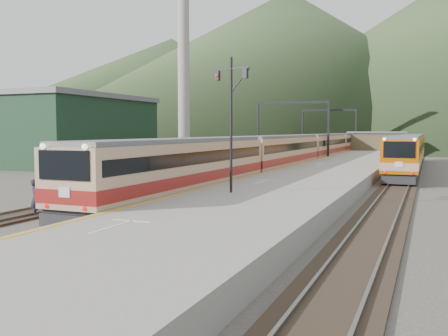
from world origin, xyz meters
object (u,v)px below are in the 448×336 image
at_px(main_train, 305,149).
at_px(second_train, 409,152).
at_px(signal_mast, 231,110).
at_px(worker, 35,198).

bearing_deg(main_train, second_train, -2.50).
bearing_deg(signal_mast, main_train, 96.80).
height_order(second_train, signal_mast, signal_mast).
height_order(main_train, second_train, main_train).
bearing_deg(worker, main_train, -59.13).
relative_size(main_train, signal_mast, 11.99).
relative_size(main_train, second_train, 2.26).
height_order(signal_mast, worker, signal_mast).
bearing_deg(main_train, signal_mast, -83.20).
bearing_deg(signal_mast, second_train, 77.37).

